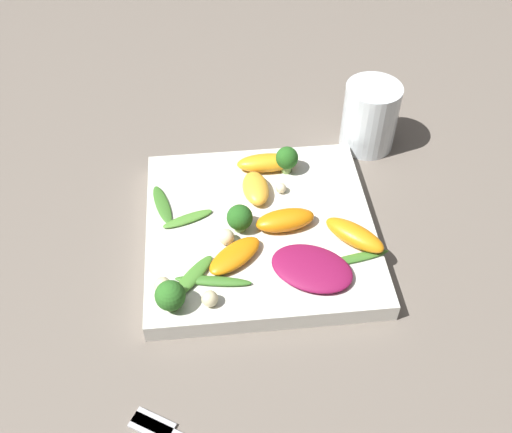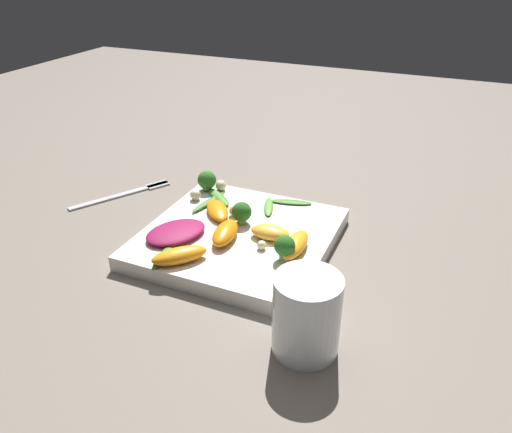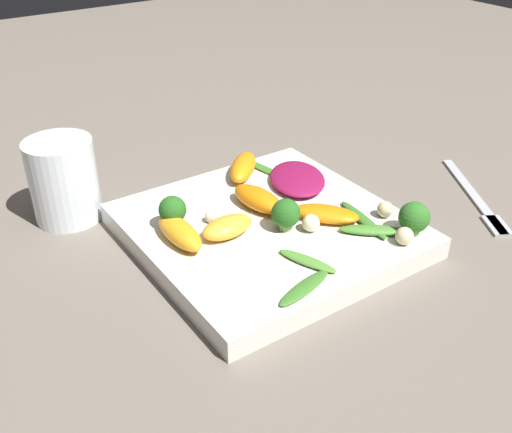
{
  "view_description": "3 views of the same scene",
  "coord_description": "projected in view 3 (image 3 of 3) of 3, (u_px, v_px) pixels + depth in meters",
  "views": [
    {
      "loc": [
        0.05,
        0.47,
        0.54
      ],
      "look_at": [
        0.0,
        -0.0,
        0.03
      ],
      "focal_mm": 42.0,
      "sensor_mm": 36.0,
      "label": 1
    },
    {
      "loc": [
        -0.57,
        -0.27,
        0.4
      ],
      "look_at": [
        0.02,
        -0.02,
        0.04
      ],
      "focal_mm": 35.0,
      "sensor_mm": 36.0,
      "label": 2
    },
    {
      "loc": [
        0.44,
        -0.31,
        0.35
      ],
      "look_at": [
        0.0,
        -0.02,
        0.03
      ],
      "focal_mm": 42.0,
      "sensor_mm": 36.0,
      "label": 3
    }
  ],
  "objects": [
    {
      "name": "arugula_sprig_4",
      "position": [
        304.0,
        288.0,
        0.53
      ],
      "size": [
        0.03,
        0.07,
        0.0
      ],
      "color": "#3D7528",
      "rests_on": "plate"
    },
    {
      "name": "drinking_glass",
      "position": [
        64.0,
        180.0,
        0.66
      ],
      "size": [
        0.07,
        0.07,
        0.09
      ],
      "color": "white",
      "rests_on": "ground_plane"
    },
    {
      "name": "arugula_sprig_3",
      "position": [
        264.0,
        169.0,
        0.73
      ],
      "size": [
        0.08,
        0.03,
        0.0
      ],
      "color": "#3D7528",
      "rests_on": "plate"
    },
    {
      "name": "orange_segment_4",
      "position": [
        180.0,
        232.0,
        0.59
      ],
      "size": [
        0.08,
        0.03,
        0.02
      ],
      "color": "orange",
      "rests_on": "plate"
    },
    {
      "name": "arugula_sprig_0",
      "position": [
        373.0,
        230.0,
        0.61
      ],
      "size": [
        0.06,
        0.07,
        0.01
      ],
      "color": "#47842D",
      "rests_on": "plate"
    },
    {
      "name": "fork",
      "position": [
        480.0,
        202.0,
        0.71
      ],
      "size": [
        0.17,
        0.11,
        0.01
      ],
      "color": "#B2B2B7",
      "rests_on": "ground_plane"
    },
    {
      "name": "radicchio_leaf_0",
      "position": [
        297.0,
        179.0,
        0.7
      ],
      "size": [
        0.11,
        0.1,
        0.01
      ],
      "color": "maroon",
      "rests_on": "plate"
    },
    {
      "name": "macadamia_nut_2",
      "position": [
        211.0,
        217.0,
        0.63
      ],
      "size": [
        0.01,
        0.01,
        0.01
      ],
      "color": "beige",
      "rests_on": "plate"
    },
    {
      "name": "orange_segment_2",
      "position": [
        243.0,
        167.0,
        0.72
      ],
      "size": [
        0.07,
        0.07,
        0.02
      ],
      "color": "orange",
      "rests_on": "plate"
    },
    {
      "name": "arugula_sprig_1",
      "position": [
        307.0,
        261.0,
        0.56
      ],
      "size": [
        0.06,
        0.04,
        0.01
      ],
      "color": "#518E33",
      "rests_on": "plate"
    },
    {
      "name": "orange_segment_0",
      "position": [
        258.0,
        199.0,
        0.65
      ],
      "size": [
        0.07,
        0.04,
        0.02
      ],
      "color": "orange",
      "rests_on": "plate"
    },
    {
      "name": "macadamia_nut_1",
      "position": [
        311.0,
        223.0,
        0.61
      ],
      "size": [
        0.02,
        0.02,
        0.02
      ],
      "color": "beige",
      "rests_on": "plate"
    },
    {
      "name": "arugula_sprig_2",
      "position": [
        363.0,
        219.0,
        0.63
      ],
      "size": [
        0.08,
        0.03,
        0.01
      ],
      "color": "#3D7528",
      "rests_on": "plate"
    },
    {
      "name": "orange_segment_1",
      "position": [
        326.0,
        214.0,
        0.63
      ],
      "size": [
        0.07,
        0.07,
        0.01
      ],
      "color": "orange",
      "rests_on": "plate"
    },
    {
      "name": "broccoli_floret_2",
      "position": [
        414.0,
        218.0,
        0.6
      ],
      "size": [
        0.03,
        0.03,
        0.04
      ],
      "color": "#7A9E51",
      "rests_on": "plate"
    },
    {
      "name": "broccoli_floret_0",
      "position": [
        173.0,
        211.0,
        0.61
      ],
      "size": [
        0.03,
        0.03,
        0.04
      ],
      "color": "#7A9E51",
      "rests_on": "plate"
    },
    {
      "name": "broccoli_floret_1",
      "position": [
        286.0,
        214.0,
        0.61
      ],
      "size": [
        0.03,
        0.03,
        0.03
      ],
      "color": "#84AD5B",
      "rests_on": "plate"
    },
    {
      "name": "ground_plane",
      "position": [
        267.0,
        239.0,
        0.64
      ],
      "size": [
        2.4,
        2.4,
        0.0
      ],
      "primitive_type": "plane",
      "color": "#6B6056"
    },
    {
      "name": "orange_segment_3",
      "position": [
        226.0,
        226.0,
        0.61
      ],
      "size": [
        0.04,
        0.06,
        0.02
      ],
      "color": "#FCAD33",
      "rests_on": "plate"
    },
    {
      "name": "plate",
      "position": [
        267.0,
        230.0,
        0.64
      ],
      "size": [
        0.27,
        0.27,
        0.02
      ],
      "color": "silver",
      "rests_on": "ground_plane"
    },
    {
      "name": "macadamia_nut_3",
      "position": [
        385.0,
        209.0,
        0.64
      ],
      "size": [
        0.02,
        0.02,
        0.02
      ],
      "color": "beige",
      "rests_on": "plate"
    },
    {
      "name": "macadamia_nut_0",
      "position": [
        404.0,
        236.0,
        0.59
      ],
      "size": [
        0.02,
        0.02,
        0.02
      ],
      "color": "beige",
      "rests_on": "plate"
    }
  ]
}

